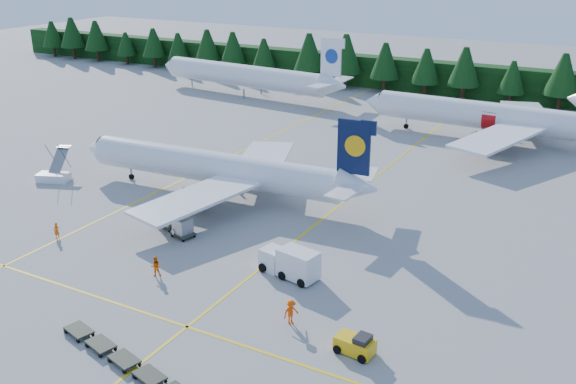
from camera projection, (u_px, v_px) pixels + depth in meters
The scene contains 16 objects.
ground at pixel (173, 274), 54.87m from camera, with size 320.00×320.00×0.00m, color gray.
taxi_stripe_a at pixel (185, 178), 77.53m from camera, with size 0.25×120.00×0.01m, color yellow.
taxi_stripe_b at pixel (335, 209), 68.52m from camera, with size 0.25×120.00×0.01m, color yellow.
taxi_stripe_cross at pixel (125, 306), 49.96m from camera, with size 80.00×0.25×0.01m, color yellow.
treeline_hedge at pixel (445, 78), 120.86m from camera, with size 220.00×4.00×6.00m, color black.
airliner_navy at pixel (208, 167), 71.81m from camera, with size 35.97×29.54×10.46m.
airliner_red at pixel (487, 116), 91.92m from camera, with size 39.59×32.57×11.51m.
airliner_far_left at pixel (239, 75), 120.46m from camera, with size 41.00×7.67×11.92m.
airstairs at pixel (54, 175), 76.64m from camera, with size 4.32×5.67×3.35m.
service_truck at pixel (289, 262), 54.26m from camera, with size 5.63×2.88×2.59m.
baggage_tug at pixel (356, 344), 43.97m from camera, with size 2.82×1.71×1.44m.
dolly_train at pixel (124, 359), 42.91m from camera, with size 13.02×4.05×0.13m.
uld_pair at pixel (176, 222), 62.49m from camera, with size 4.97×3.16×1.64m.
crew_a at pixel (57, 231), 61.38m from camera, with size 0.58×0.38×1.58m, color #F35B05.
crew_b at pixel (155, 266), 54.35m from camera, with size 0.86×0.67×1.76m, color orange.
crew_c at pixel (291, 312), 47.32m from camera, with size 0.82×0.56×1.99m, color #FF4B05.
Camera 1 is at (32.10, -37.93, 26.23)m, focal length 40.00 mm.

